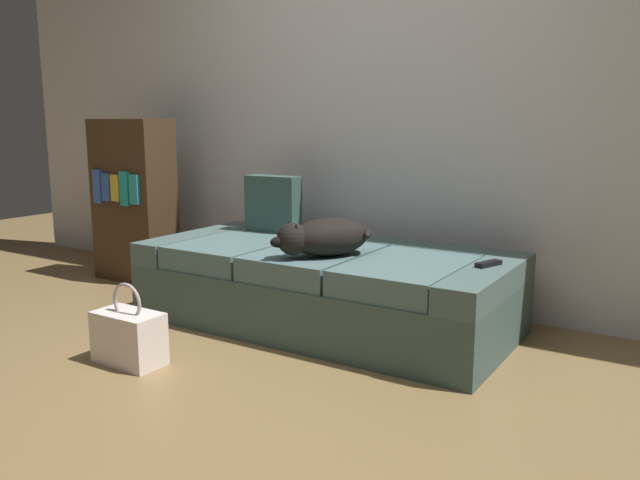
{
  "coord_description": "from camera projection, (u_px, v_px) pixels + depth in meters",
  "views": [
    {
      "loc": [
        1.76,
        -1.71,
        1.09
      ],
      "look_at": [
        0.0,
        1.09,
        0.47
      ],
      "focal_mm": 35.99,
      "sensor_mm": 36.0,
      "label": 1
    }
  ],
  "objects": [
    {
      "name": "ground_plane",
      "position": [
        174.0,
        400.0,
        2.54
      ],
      "size": [
        10.0,
        10.0,
        0.0
      ],
      "primitive_type": "plane",
      "color": "olive"
    },
    {
      "name": "back_wall",
      "position": [
        384.0,
        67.0,
        3.79
      ],
      "size": [
        6.4,
        0.1,
        2.8
      ],
      "primitive_type": "cube",
      "color": "silver",
      "rests_on": "ground"
    },
    {
      "name": "couch",
      "position": [
        325.0,
        286.0,
        3.45
      ],
      "size": [
        1.97,
        0.92,
        0.42
      ],
      "color": "#3E5550",
      "rests_on": "ground"
    },
    {
      "name": "dog_dark",
      "position": [
        323.0,
        237.0,
        3.18
      ],
      "size": [
        0.43,
        0.52,
        0.19
      ],
      "color": "black",
      "rests_on": "couch"
    },
    {
      "name": "tv_remote",
      "position": [
        489.0,
        264.0,
        2.99
      ],
      "size": [
        0.09,
        0.16,
        0.02
      ],
      "primitive_type": "cube",
      "rotation": [
        0.0,
        0.0,
        -0.35
      ],
      "color": "black",
      "rests_on": "couch"
    },
    {
      "name": "throw_pillow",
      "position": [
        273.0,
        204.0,
        3.88
      ],
      "size": [
        0.35,
        0.14,
        0.34
      ],
      "primitive_type": "cube",
      "rotation": [
        0.0,
        0.0,
        0.05
      ],
      "color": "#344D47",
      "rests_on": "couch"
    },
    {
      "name": "handbag",
      "position": [
        129.0,
        337.0,
        2.91
      ],
      "size": [
        0.32,
        0.18,
        0.38
      ],
      "color": "silver",
      "rests_on": "ground"
    },
    {
      "name": "bookshelf",
      "position": [
        134.0,
        200.0,
        4.39
      ],
      "size": [
        0.56,
        0.3,
        1.1
      ],
      "color": "#412C1B",
      "rests_on": "ground"
    }
  ]
}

